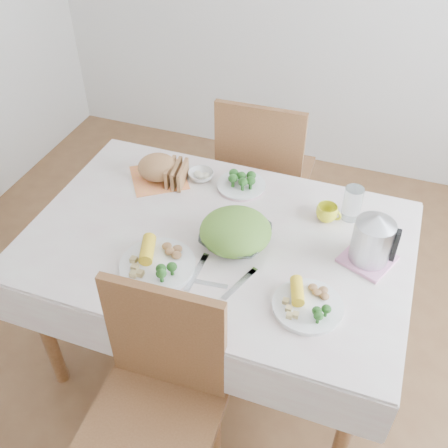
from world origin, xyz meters
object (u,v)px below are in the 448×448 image
(dinner_plate_left, at_px, (158,266))
(electric_kettle, at_px, (373,237))
(dining_table, at_px, (218,301))
(yellow_mug, at_px, (327,213))
(chair_near, at_px, (149,433))
(chair_far, at_px, (266,179))
(dinner_plate_right, at_px, (308,306))
(salad_bowl, at_px, (235,237))

(dinner_plate_left, xyz_separation_m, electric_kettle, (0.73, 0.30, 0.11))
(dinner_plate_left, height_order, electric_kettle, electric_kettle)
(dining_table, height_order, yellow_mug, yellow_mug)
(chair_near, distance_m, electric_kettle, 1.04)
(dining_table, relative_size, chair_far, 1.38)
(dinner_plate_right, bearing_deg, dinner_plate_left, 179.91)
(dining_table, relative_size, yellow_mug, 15.68)
(dinner_plate_right, height_order, electric_kettle, electric_kettle)
(yellow_mug, xyz_separation_m, electric_kettle, (0.20, -0.18, 0.09))
(dining_table, bearing_deg, yellow_mug, 33.27)
(dining_table, xyz_separation_m, yellow_mug, (0.38, 0.25, 0.42))
(salad_bowl, height_order, electric_kettle, electric_kettle)
(yellow_mug, bearing_deg, dinner_plate_right, -85.90)
(dining_table, distance_m, dinner_plate_right, 0.62)
(chair_far, height_order, electric_kettle, electric_kettle)
(salad_bowl, height_order, dinner_plate_left, salad_bowl)
(dining_table, height_order, dinner_plate_left, dinner_plate_left)
(salad_bowl, xyz_separation_m, electric_kettle, (0.50, 0.08, 0.09))
(dinner_plate_right, bearing_deg, dining_table, 150.63)
(chair_far, bearing_deg, salad_bowl, 95.30)
(chair_far, xyz_separation_m, salad_bowl, (0.11, -0.84, 0.33))
(dinner_plate_left, distance_m, electric_kettle, 0.80)
(salad_bowl, distance_m, dinner_plate_left, 0.32)
(salad_bowl, bearing_deg, dinner_plate_right, -33.41)
(chair_near, distance_m, dinner_plate_left, 0.58)
(chair_far, bearing_deg, yellow_mug, 123.44)
(dinner_plate_left, bearing_deg, yellow_mug, 42.33)
(salad_bowl, height_order, yellow_mug, yellow_mug)
(dinner_plate_left, bearing_deg, dining_table, 57.36)
(chair_near, bearing_deg, dinner_plate_right, 46.19)
(chair_near, height_order, electric_kettle, electric_kettle)
(dinner_plate_left, bearing_deg, chair_far, 83.47)
(chair_near, xyz_separation_m, dinner_plate_left, (-0.16, 0.46, 0.31))
(dining_table, distance_m, chair_near, 0.70)
(chair_far, distance_m, electric_kettle, 1.06)
(dinner_plate_left, relative_size, electric_kettle, 1.38)
(electric_kettle, bearing_deg, dinner_plate_right, -124.27)
(dinner_plate_left, distance_m, yellow_mug, 0.72)
(dinner_plate_right, bearing_deg, electric_kettle, 62.33)
(dining_table, xyz_separation_m, chair_far, (-0.03, 0.83, 0.09))
(dinner_plate_left, bearing_deg, chair_near, -71.18)
(electric_kettle, bearing_deg, salad_bowl, -177.27)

